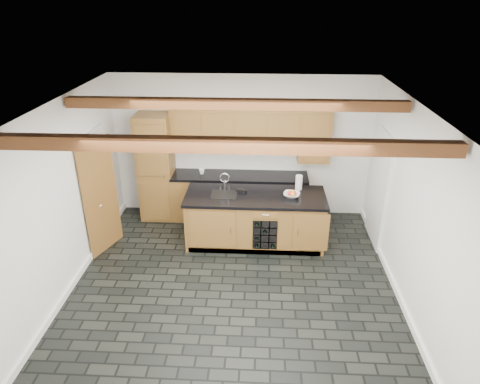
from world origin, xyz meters
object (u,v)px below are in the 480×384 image
object	(u,v)px
island	(255,219)
kitchen_scale	(242,190)
fruit_bowl	(292,195)
paper_towel	(299,182)

from	to	relation	value
island	kitchen_scale	size ratio (longest dim) A/B	12.41
kitchen_scale	fruit_bowl	size ratio (longest dim) A/B	0.71
kitchen_scale	fruit_bowl	world-z (taller)	fruit_bowl
island	kitchen_scale	world-z (taller)	kitchen_scale
island	paper_towel	distance (m)	1.02
kitchen_scale	paper_towel	world-z (taller)	paper_towel
kitchen_scale	paper_towel	size ratio (longest dim) A/B	0.75
fruit_bowl	paper_towel	world-z (taller)	paper_towel
kitchen_scale	paper_towel	bearing A→B (deg)	31.13
island	kitchen_scale	bearing A→B (deg)	148.95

